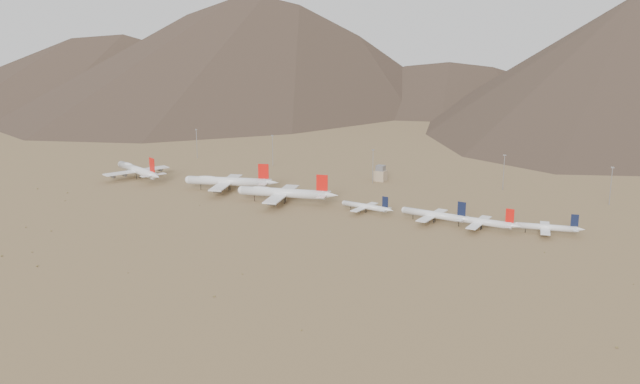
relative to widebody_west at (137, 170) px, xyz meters
The scene contains 16 objects.
ground 141.99m from the widebody_west, 15.18° to the right, with size 3000.00×3000.00×0.00m, color #9D7B51.
mountain_ridge 885.29m from the widebody_west, 80.99° to the left, with size 4400.00×1000.00×300.00m.
widebody_west is the anchor object (origin of this frame).
widebody_centre 84.77m from the widebody_west, ahead, with size 66.43×52.89×20.51m.
widebody_east 138.16m from the widebody_west, ahead, with size 68.23×53.79×20.68m.
narrowbody_a 196.66m from the widebody_west, ahead, with size 37.35×26.99×12.34m.
narrowbody_b 242.69m from the widebody_west, ahead, with size 46.34×33.39×15.29m.
narrowbody_c 271.57m from the widebody_west, ahead, with size 44.22×31.58×14.59m.
narrowbody_d 307.08m from the widebody_west, ahead, with size 38.28×28.12×12.82m.
control_tower 186.32m from the widebody_west, 26.41° to the left, with size 8.00×8.00×12.00m.
mast_far_west 90.94m from the widebody_west, 98.30° to the left, with size 2.00×0.60×25.70m.
mast_west 113.16m from the widebody_west, 55.61° to the left, with size 2.00×0.60×25.70m.
mast_centre 180.42m from the widebody_west, 23.65° to the left, with size 2.00×0.60×25.70m.
mast_east 274.20m from the widebody_west, 20.93° to the left, with size 2.00×0.60×25.70m.
mast_far_east 340.68m from the widebody_west, 15.07° to the left, with size 2.00×0.60×25.70m.
desert_scrub 165.87m from the widebody_west, 54.83° to the right, with size 407.24×177.08×0.84m.
Camera 1 is at (242.74, -364.49, 118.50)m, focal length 40.00 mm.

